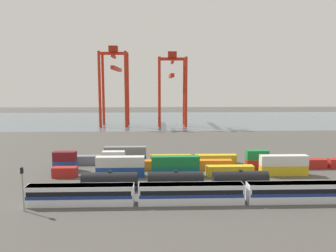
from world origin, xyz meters
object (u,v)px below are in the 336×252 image
Objects in this scene: shipping_container_12 at (162,165)px; signal_mast at (23,183)px; shipping_container_10 at (114,165)px; gantry_crane_central at (172,81)px; freight_tank_row at (175,180)px; shipping_container_22 at (216,159)px; passenger_train at (191,193)px; shipping_container_0 at (65,172)px; gantry_crane_west at (115,78)px; shipping_container_1 at (120,172)px.

signal_mast is at bearing -132.35° from shipping_container_12.
gantry_crane_central is (20.40, 97.80, 23.60)m from shipping_container_10.
freight_tank_row is 26.71m from shipping_container_22.
passenger_train is 10.49× the size of shipping_container_0.
shipping_container_0 is at bearing -89.66° from gantry_crane_west.
shipping_container_10 is at bearing 133.65° from freight_tank_row.
shipping_container_10 is (-2.54, 6.52, 0.00)m from shipping_container_1.
gantry_crane_west is at bearing 103.81° from passenger_train.
shipping_container_12 is 1.00× the size of shipping_container_22.
gantry_crane_west reaches higher than freight_tank_row.
passenger_train is 35.33m from shipping_container_0.
gantry_crane_west is at bearing 104.34° from shipping_container_12.
passenger_train is at bearing -73.87° from freight_tank_row.
passenger_train is 31.45m from signal_mast.
shipping_container_22 is at bearing 12.60° from shipping_container_10.
gantry_crane_central is (4.51, 114.46, 22.89)m from freight_tank_row.
passenger_train is 7.70× the size of signal_mast.
shipping_container_12 is at bearing 47.65° from signal_mast.
shipping_container_0 is 0.14× the size of gantry_crane_west.
shipping_container_0 is 111.58m from gantry_crane_central.
freight_tank_row is 3.42× the size of shipping_container_22.
passenger_train is at bearing -32.45° from shipping_container_0.
gantry_crane_central reaches higher than passenger_train.
gantry_crane_west reaches higher than passenger_train.
freight_tank_row is at bearing -37.22° from shipping_container_1.
shipping_container_1 is 1.00× the size of shipping_container_12.
freight_tank_row is 3.42× the size of shipping_container_12.
shipping_container_12 is (-5.30, 25.47, -0.84)m from passenger_train.
gantry_crane_central is (31.77, 104.32, 23.60)m from shipping_container_0.
signal_mast reaches higher than passenger_train.
freight_tank_row is 29.09m from shipping_container_0.
shipping_container_12 is at bearing 99.39° from freight_tank_row.
passenger_train is 5.24× the size of shipping_container_12.
shipping_container_10 is at bearing 65.85° from signal_mast.
passenger_train is 24.75m from shipping_container_1.
passenger_train is at bearing -54.09° from shipping_container_10.
passenger_train is 10.49× the size of shipping_container_10.
shipping_container_10 is at bearing 29.83° from shipping_container_0.
gantry_crane_central is at bearing 80.29° from shipping_container_1.
shipping_container_0 is (-29.80, 18.95, -0.84)m from passenger_train.
shipping_container_1 is 7.00m from shipping_container_10.
gantry_crane_west is (-30.42, 123.74, 24.93)m from passenger_train.
freight_tank_row is 16.78m from shipping_container_1.
shipping_container_0 is at bearing -150.17° from shipping_container_10.
signal_mast reaches higher than freight_tank_row.
shipping_container_12 is 0.29× the size of gantry_crane_central.
shipping_container_22 is at bearing 60.23° from freight_tank_row.
shipping_container_12 is at bearing -94.25° from gantry_crane_central.
shipping_container_0 is 13.10m from shipping_container_10.
signal_mast reaches higher than shipping_container_0.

